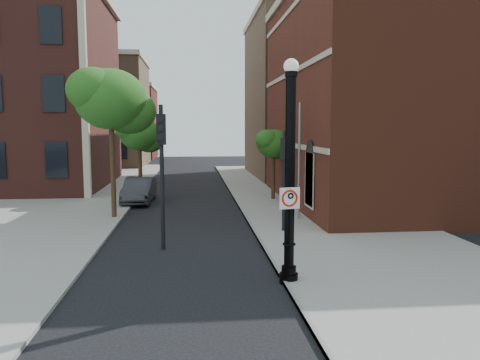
{
  "coord_description": "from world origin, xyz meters",
  "views": [
    {
      "loc": [
        -0.54,
        -12.47,
        4.5
      ],
      "look_at": [
        0.93,
        2.0,
        2.85
      ],
      "focal_mm": 35.0,
      "sensor_mm": 36.0,
      "label": 1
    }
  ],
  "objects": [
    {
      "name": "utility_pole",
      "position": [
        4.52,
        9.36,
        2.82
      ],
      "size": [
        0.11,
        0.11,
        5.65
      ],
      "primitive_type": "cylinder",
      "color": "#999999",
      "rests_on": "ground"
    },
    {
      "name": "ground",
      "position": [
        0.0,
        0.0,
        0.0
      ],
      "size": [
        120.0,
        120.0,
        0.0
      ],
      "primitive_type": "plane",
      "color": "black",
      "rests_on": "ground"
    },
    {
      "name": "traffic_signal_left",
      "position": [
        -1.66,
        4.64,
        3.57
      ],
      "size": [
        0.37,
        0.45,
        5.3
      ],
      "rotation": [
        0.0,
        0.0,
        0.12
      ],
      "color": "black",
      "rests_on": "ground"
    },
    {
      "name": "sidewalk_right",
      "position": [
        6.0,
        10.0,
        0.06
      ],
      "size": [
        8.0,
        60.0,
        0.12
      ],
      "primitive_type": "cube",
      "color": "gray",
      "rests_on": "ground"
    },
    {
      "name": "no_parking_sign",
      "position": [
        2.16,
        0.29,
        2.52
      ],
      "size": [
        0.6,
        0.15,
        0.61
      ],
      "rotation": [
        0.0,
        0.0,
        0.2
      ],
      "color": "white",
      "rests_on": "ground"
    },
    {
      "name": "bg_building_tan_a",
      "position": [
        -12.0,
        44.0,
        6.0
      ],
      "size": [
        12.0,
        12.0,
        12.0
      ],
      "primitive_type": "cube",
      "color": "#816246",
      "rests_on": "ground"
    },
    {
      "name": "street_tree_a",
      "position": [
        -4.35,
        10.72,
        5.76
      ],
      "size": [
        4.04,
        3.65,
        7.28
      ],
      "color": "#352315",
      "rests_on": "ground"
    },
    {
      "name": "brick_wall_building",
      "position": [
        16.0,
        14.0,
        6.26
      ],
      "size": [
        22.3,
        16.3,
        12.5
      ],
      "color": "maroon",
      "rests_on": "ground"
    },
    {
      "name": "parked_car",
      "position": [
        -3.73,
        15.67,
        0.76
      ],
      "size": [
        1.74,
        4.64,
        1.51
      ],
      "primitive_type": "imported",
      "rotation": [
        0.0,
        0.0,
        -0.03
      ],
      "color": "#2E2D32",
      "rests_on": "ground"
    },
    {
      "name": "street_tree_c",
      "position": [
        4.41,
        15.71,
        3.44
      ],
      "size": [
        2.42,
        2.19,
        4.37
      ],
      "color": "#352315",
      "rests_on": "ground"
    },
    {
      "name": "sidewalk_left",
      "position": [
        -9.0,
        18.0,
        0.06
      ],
      "size": [
        10.0,
        50.0,
        0.12
      ],
      "primitive_type": "cube",
      "color": "gray",
      "rests_on": "ground"
    },
    {
      "name": "bg_building_red",
      "position": [
        -12.0,
        58.0,
        5.0
      ],
      "size": [
        12.0,
        12.0,
        10.0
      ],
      "primitive_type": "cube",
      "color": "maroon",
      "rests_on": "ground"
    },
    {
      "name": "street_tree_b",
      "position": [
        -3.7,
        16.52,
        4.05
      ],
      "size": [
        2.85,
        2.58,
        5.13
      ],
      "color": "#352315",
      "rests_on": "ground"
    },
    {
      "name": "traffic_signal_right",
      "position": [
        3.28,
        6.78,
        2.92
      ],
      "size": [
        0.35,
        0.38,
        4.33
      ],
      "rotation": [
        0.0,
        0.0,
        -0.39
      ],
      "color": "black",
      "rests_on": "ground"
    },
    {
      "name": "bg_building_tan_b",
      "position": [
        16.0,
        30.0,
        7.0
      ],
      "size": [
        22.0,
        14.0,
        14.0
      ],
      "primitive_type": "cube",
      "color": "#816246",
      "rests_on": "ground"
    },
    {
      "name": "curb_edge",
      "position": [
        2.05,
        10.0,
        0.07
      ],
      "size": [
        0.1,
        60.0,
        0.14
      ],
      "primitive_type": "cube",
      "color": "gray",
      "rests_on": "ground"
    },
    {
      "name": "lamppost",
      "position": [
        2.19,
        0.45,
        2.94
      ],
      "size": [
        0.54,
        0.54,
        6.37
      ],
      "color": "black",
      "rests_on": "ground"
    }
  ]
}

